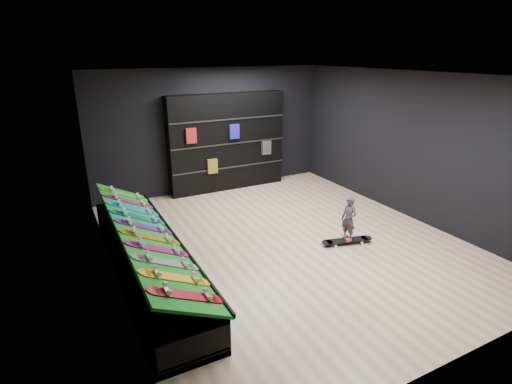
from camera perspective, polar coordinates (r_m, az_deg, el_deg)
name	(u,v)px	position (r m, az deg, el deg)	size (l,w,h in m)	color
floor	(285,241)	(7.54, 4.10, -7.04)	(6.00, 7.00, 0.01)	tan
ceiling	(289,75)	(6.76, 4.74, 16.35)	(6.00, 7.00, 0.01)	white
wall_back	(212,130)	(10.06, -6.23, 8.75)	(6.00, 0.02, 3.00)	black
wall_front	(468,246)	(4.61, 28.04, -6.88)	(6.00, 0.02, 3.00)	black
wall_left	(106,190)	(6.05, -20.58, 0.23)	(0.02, 7.00, 3.00)	black
wall_right	(410,146)	(8.92, 21.14, 6.14)	(0.02, 7.00, 3.00)	black
display_rack	(146,261)	(6.60, -15.38, -9.45)	(0.90, 4.50, 0.50)	black
turf_ramp	(147,234)	(6.40, -15.31, -5.75)	(1.00, 4.50, 0.04)	#0F6114
back_shelving	(227,142)	(10.08, -4.15, 7.09)	(3.00, 0.35, 2.40)	black
floor_skateboard	(347,242)	(7.60, 12.86, -6.95)	(0.98, 0.22, 0.09)	black
child	(348,227)	(7.47, 13.03, -4.93)	(0.19, 0.13, 0.49)	black
display_board_0	(187,295)	(4.77, -9.89, -14.32)	(0.98, 0.22, 0.09)	red
display_board_1	(176,278)	(5.11, -11.39, -11.89)	(0.98, 0.22, 0.09)	yellow
display_board_2	(166,262)	(5.47, -12.69, -9.77)	(0.98, 0.22, 0.09)	black
display_board_3	(158,249)	(5.83, -13.80, -7.91)	(0.98, 0.22, 0.09)	#E5198C
display_board_4	(151,237)	(6.20, -14.78, -6.26)	(0.98, 0.22, 0.09)	yellow
display_board_5	(145,227)	(6.58, -15.64, -4.80)	(0.98, 0.22, 0.09)	purple
display_board_6	(139,217)	(6.96, -16.40, -3.50)	(0.98, 0.22, 0.09)	#0C8C99
display_board_7	(134,209)	(7.35, -17.09, -2.34)	(0.98, 0.22, 0.09)	blue
display_board_8	(129,201)	(7.74, -17.70, -1.29)	(0.98, 0.22, 0.09)	#2626BF
display_board_9	(125,194)	(8.13, -18.25, -0.34)	(0.98, 0.22, 0.09)	green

